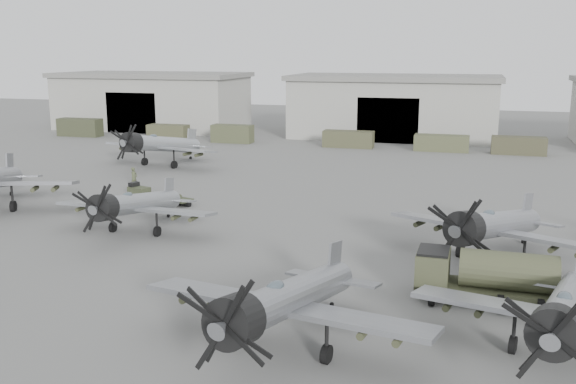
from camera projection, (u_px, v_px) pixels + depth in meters
name	position (u px, v px, depth m)	size (l,w,h in m)	color
ground	(246.00, 285.00, 33.68)	(220.00, 220.00, 0.00)	#5A5A58
hangar_left	(153.00, 100.00, 101.21)	(29.00, 14.80, 8.70)	#9B9A91
hangar_center	(394.00, 106.00, 90.83)	(29.00, 14.80, 8.70)	#9B9A91
support_truck_0	(80.00, 127.00, 92.14)	(6.37, 2.20, 2.53)	#343825
support_truck_1	(168.00, 132.00, 88.37)	(5.60, 2.20, 2.09)	#43432C
support_truck_2	(232.00, 134.00, 85.76)	(5.48, 2.20, 2.36)	#41452D
support_truck_3	(348.00, 139.00, 81.49)	(6.37, 2.20, 2.09)	#41422B
support_truck_4	(441.00, 143.00, 78.34)	(6.55, 2.20, 1.98)	#464A30
support_truck_5	(519.00, 146.00, 75.89)	(6.22, 2.20, 2.10)	#3C3B27
aircraft_near_1	(282.00, 302.00, 25.47)	(12.51, 11.26, 4.97)	gray
aircraft_near_2	(564.00, 312.00, 24.69)	(11.96, 10.77, 4.75)	gray
aircraft_mid_1	(133.00, 205.00, 42.47)	(11.20, 10.08, 4.49)	gray
aircraft_mid_2	(492.00, 226.00, 36.46)	(12.21, 11.06, 4.99)	gray
aircraft_far_0	(158.00, 144.00, 67.35)	(13.32, 11.99, 5.29)	#9B9FA4
fuel_tanker	(486.00, 273.00, 30.98)	(6.89, 3.05, 2.64)	#3D412A
tug_trailer	(151.00, 194.00, 52.70)	(6.49, 3.17, 1.30)	#333925
ground_crew	(134.00, 178.00, 56.87)	(0.71, 0.47, 1.95)	#434B31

